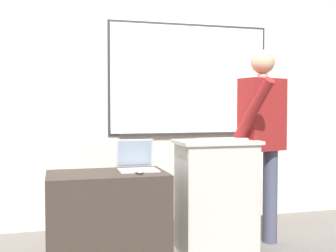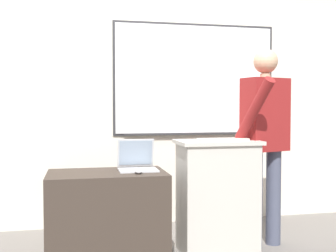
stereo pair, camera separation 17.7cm
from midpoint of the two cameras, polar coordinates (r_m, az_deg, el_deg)
back_wall at (r=4.42m, az=-4.40°, el=5.61°), size 6.40×0.17×2.90m
lectern_podium at (r=3.59m, az=5.11°, el=-9.37°), size 0.67×0.44×0.94m
side_desk at (r=3.41m, az=-9.72°, el=-12.10°), size 0.92×0.56×0.70m
person_presenter at (r=3.75m, az=11.35°, el=-0.97°), size 0.56×0.63×1.71m
laptop at (r=3.46m, az=-5.79°, el=-4.72°), size 0.31×0.30×0.24m
wireless_keyboard at (r=3.48m, az=5.87°, el=-1.82°), size 0.41×0.14×0.02m
computer_mouse_by_laptop at (r=3.24m, az=-5.45°, el=-6.17°), size 0.06×0.10×0.03m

